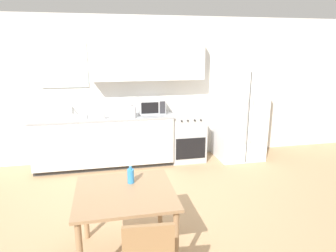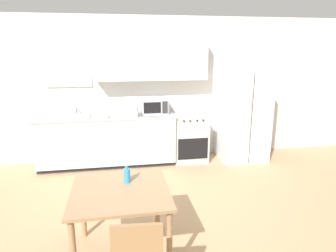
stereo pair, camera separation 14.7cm
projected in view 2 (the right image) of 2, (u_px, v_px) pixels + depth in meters
The scene contains 11 objects.
ground_plane at pixel (145, 216), 3.89m from camera, with size 12.00×12.00×0.00m, color tan.
wall_back at pixel (135, 84), 5.63m from camera, with size 12.00×0.38×2.70m.
kitchen_counter at pixel (107, 140), 5.49m from camera, with size 2.46×0.66×0.94m.
oven_range at pixel (189, 137), 5.78m from camera, with size 0.64×0.62×0.90m.
refrigerator at pixel (243, 115), 5.77m from camera, with size 0.86×0.81×1.74m.
kitchen_sink at pixel (69, 116), 5.27m from camera, with size 0.72×0.45×0.26m.
microwave at pixel (154, 106), 5.59m from camera, with size 0.48×0.38×0.28m.
coffee_mug at pixel (106, 116), 5.19m from camera, with size 0.11×0.08×0.09m.
grocery_bag_0 at pixel (131, 110), 5.29m from camera, with size 0.29×0.26×0.29m.
dining_table at pixel (121, 200), 3.01m from camera, with size 0.97×0.93×0.74m.
drink_bottle at pixel (127, 175), 3.15m from camera, with size 0.07×0.07×0.21m.
Camera 2 is at (-0.31, -3.47, 2.11)m, focal length 32.00 mm.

